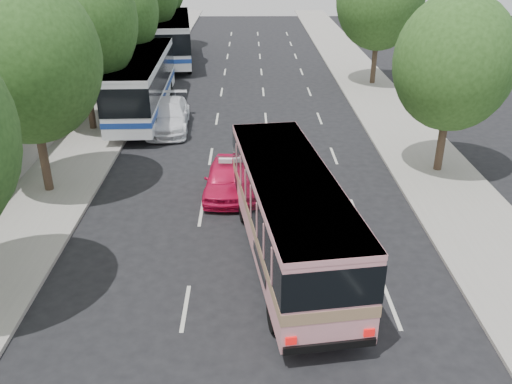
{
  "coord_description": "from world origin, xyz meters",
  "views": [
    {
      "loc": [
        0.01,
        -14.91,
        9.97
      ],
      "look_at": [
        0.24,
        2.55,
        1.6
      ],
      "focal_mm": 38.0,
      "sensor_mm": 36.0,
      "label": 1
    }
  ],
  "objects_px": {
    "pink_bus": "(290,208)",
    "tour_coach_rear": "(173,35)",
    "pink_taxi": "(226,178)",
    "tour_coach_front": "(142,80)",
    "white_pickup": "(168,115)"
  },
  "relations": [
    {
      "from": "pink_bus",
      "to": "pink_taxi",
      "type": "distance_m",
      "value": 5.81
    },
    {
      "from": "pink_bus",
      "to": "pink_taxi",
      "type": "height_order",
      "value": "pink_bus"
    },
    {
      "from": "pink_bus",
      "to": "tour_coach_rear",
      "type": "height_order",
      "value": "tour_coach_rear"
    },
    {
      "from": "pink_taxi",
      "to": "tour_coach_front",
      "type": "bearing_deg",
      "value": 119.04
    },
    {
      "from": "pink_bus",
      "to": "tour_coach_rear",
      "type": "xyz_separation_m",
      "value": [
        -7.6,
        31.17,
        0.26
      ]
    },
    {
      "from": "tour_coach_front",
      "to": "white_pickup",
      "type": "bearing_deg",
      "value": -57.13
    },
    {
      "from": "pink_bus",
      "to": "tour_coach_front",
      "type": "bearing_deg",
      "value": 107.12
    },
    {
      "from": "pink_taxi",
      "to": "white_pickup",
      "type": "relative_size",
      "value": 0.76
    },
    {
      "from": "pink_bus",
      "to": "white_pickup",
      "type": "xyz_separation_m",
      "value": [
        -5.8,
        13.62,
        -1.2
      ]
    },
    {
      "from": "pink_bus",
      "to": "tour_coach_front",
      "type": "height_order",
      "value": "tour_coach_front"
    },
    {
      "from": "tour_coach_rear",
      "to": "pink_taxi",
      "type": "bearing_deg",
      "value": -84.93
    },
    {
      "from": "pink_bus",
      "to": "tour_coach_rear",
      "type": "bearing_deg",
      "value": 95.74
    },
    {
      "from": "white_pickup",
      "to": "tour_coach_front",
      "type": "relative_size",
      "value": 0.46
    },
    {
      "from": "pink_bus",
      "to": "tour_coach_rear",
      "type": "distance_m",
      "value": 32.09
    },
    {
      "from": "pink_taxi",
      "to": "tour_coach_rear",
      "type": "height_order",
      "value": "tour_coach_rear"
    }
  ]
}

